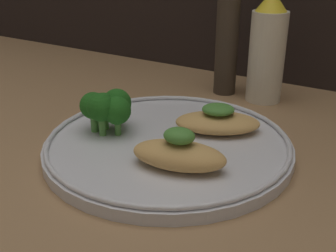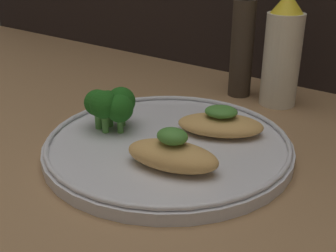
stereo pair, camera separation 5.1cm
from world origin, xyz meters
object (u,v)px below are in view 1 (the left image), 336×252
plate (168,144)px  broccoli_bunch (107,107)px  sauce_bottle (267,50)px  pepper_grinder (227,44)px

plate → broccoli_bunch: broccoli_bunch is taller
plate → sauce_bottle: 24.96cm
broccoli_bunch → pepper_grinder: bearing=79.2°
plate → broccoli_bunch: bearing=-168.3°
plate → broccoli_bunch: 8.97cm
broccoli_bunch → sauce_bottle: sauce_bottle is taller
broccoli_bunch → pepper_grinder: size_ratio=0.37×
plate → pepper_grinder: (-3.15, 23.60, 7.30)cm
sauce_bottle → pepper_grinder: pepper_grinder is taller
broccoli_bunch → pepper_grinder: 25.94cm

